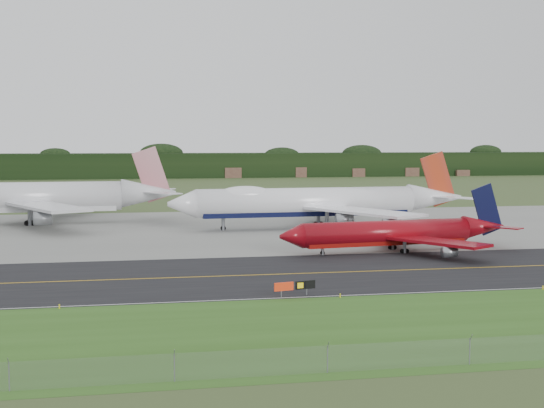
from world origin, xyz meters
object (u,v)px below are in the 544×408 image
(jet_ba_747, at_px, (316,202))
(jet_star_tail, at_px, (30,198))
(jet_red_737, at_px, (398,233))
(taxiway_sign, at_px, (295,286))

(jet_ba_747, xyz_separation_m, jet_star_tail, (-59.81, 19.69, 0.23))
(jet_red_737, height_order, taxiway_sign, jet_red_737)
(jet_ba_747, relative_size, jet_star_tail, 0.99)
(jet_ba_747, height_order, taxiway_sign, jet_ba_747)
(jet_ba_747, bearing_deg, jet_star_tail, 161.78)
(jet_star_tail, distance_m, taxiway_sign, 95.64)
(jet_ba_747, distance_m, taxiway_sign, 69.65)
(jet_ba_747, height_order, jet_red_737, jet_ba_747)
(jet_red_737, xyz_separation_m, taxiway_sign, (-24.55, -32.23, -1.82))
(jet_star_tail, bearing_deg, taxiway_sign, -64.87)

